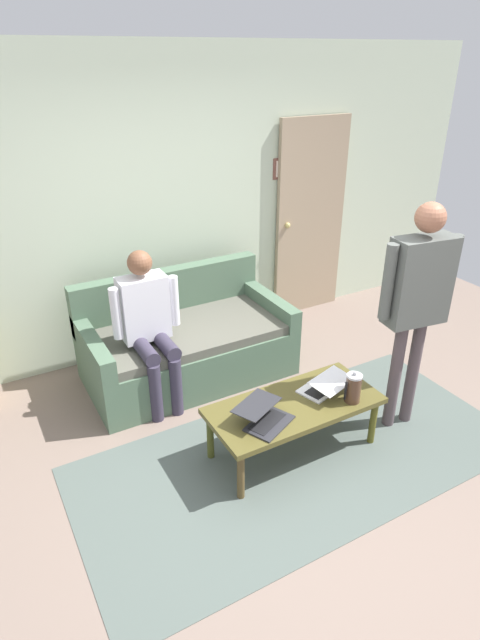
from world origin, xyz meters
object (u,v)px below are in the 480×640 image
coffee_table (294,408)px  person_standing (418,292)px  french_press (353,388)px  person_seated (148,321)px  interior_door (310,220)px  laptop_center (265,417)px  couch (186,343)px  laptop_left (324,386)px

coffee_table → person_standing: (-0.90, 0.13, 0.75)m
french_press → person_seated: bearing=-51.5°
coffee_table → person_seated: (0.64, -1.09, 0.36)m
interior_door → person_standing: 2.11m
coffee_table → laptop_center: laptop_center is taller
couch → laptop_left: (-0.52, 1.30, 0.15)m
laptop_left → french_press: bearing=115.8°
laptop_left → french_press: (-0.09, 0.19, 0.07)m
couch → coffee_table: 1.34m
coffee_table → interior_door: bearing=-127.8°
interior_door → coffee_table: size_ratio=1.67×
person_seated → laptop_left: bearing=130.5°
laptop_left → person_seated: size_ratio=0.31×
interior_door → coffee_table: bearing=52.2°
interior_door → coffee_table: 2.50m
coffee_table → person_standing: bearing=171.7°
coffee_table → laptop_center: bearing=14.2°
couch → person_seated: size_ratio=1.37×
coffee_table → person_standing: size_ratio=0.70×
laptop_center → person_standing: bearing=177.3°
person_standing → laptop_center: bearing=-2.7°
laptop_center → person_standing: (-1.19, 0.06, 0.66)m
laptop_left → person_seated: 1.44m
laptop_left → interior_door: bearing=-122.6°
coffee_table → french_press: french_press is taller
person_seated → interior_door: bearing=-159.1°
french_press → person_standing: (-0.54, -0.04, 0.60)m
laptop_center → french_press: (-0.66, 0.10, 0.07)m
couch → laptop_center: size_ratio=4.12×
laptop_center → french_press: 0.67m
person_standing → laptop_left: bearing=-13.4°
laptop_center → person_seated: 1.25m
coffee_table → french_press: (-0.37, 0.17, 0.15)m
french_press → laptop_left: bearing=-64.2°
french_press → laptop_center: bearing=-8.7°
couch → coffee_table: size_ratio=1.43×
coffee_table → person_standing: 1.18m
laptop_center → person_standing: person_standing is taller
laptop_left → person_seated: (0.92, -1.07, 0.27)m
laptop_center → person_seated: person_seated is taller
french_press → couch: bearing=-67.8°
interior_door → person_seated: 2.29m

